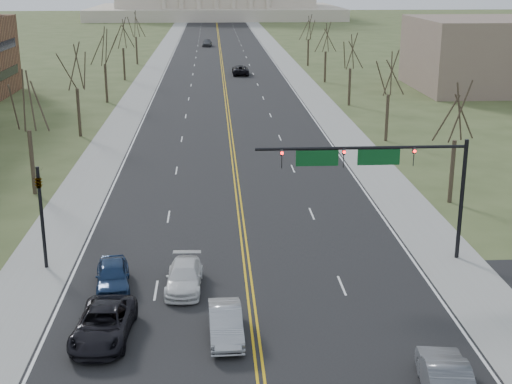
{
  "coord_description": "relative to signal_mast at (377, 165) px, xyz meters",
  "views": [
    {
      "loc": [
        -1.79,
        -24.94,
        16.24
      ],
      "look_at": [
        0.82,
        17.75,
        3.0
      ],
      "focal_mm": 50.0,
      "sensor_mm": 36.0,
      "label": 1
    }
  ],
  "objects": [
    {
      "name": "car_sb_inner_second",
      "position": [
        -10.93,
        -3.32,
        -5.09
      ],
      "size": [
        2.04,
        4.63,
        1.32
      ],
      "primitive_type": "imported",
      "rotation": [
        0.0,
        0.0,
        -0.04
      ],
      "color": "silver",
      "rests_on": "road"
    },
    {
      "name": "car_nb_outer_lead",
      "position": [
        -0.22,
        -14.15,
        -4.93
      ],
      "size": [
        2.4,
        5.16,
        1.64
      ],
      "primitive_type": "imported",
      "rotation": [
        0.0,
        0.0,
        3.0
      ],
      "color": "#53575C",
      "rests_on": "road"
    },
    {
      "name": "tree_l_4",
      "position": [
        -22.95,
        94.5,
        1.18
      ],
      "size": [
        3.96,
        3.96,
        9.0
      ],
      "color": "#33281E",
      "rests_on": "ground"
    },
    {
      "name": "car_far_sb",
      "position": [
        -10.28,
        126.8,
        -4.93
      ],
      "size": [
        2.3,
        4.95,
        1.64
      ],
      "primitive_type": "imported",
      "rotation": [
        0.0,
        0.0,
        -0.08
      ],
      "color": "#4C4E53",
      "rests_on": "road"
    },
    {
      "name": "tree_r_4",
      "position": [
        8.05,
        90.5,
        0.79
      ],
      "size": [
        3.74,
        3.74,
        8.5
      ],
      "color": "#33281E",
      "rests_on": "ground"
    },
    {
      "name": "car_sb_outer_lead",
      "position": [
        -14.45,
        -8.59,
        -5.01
      ],
      "size": [
        2.77,
        5.48,
        1.48
      ],
      "primitive_type": "imported",
      "rotation": [
        0.0,
        0.0,
        -0.06
      ],
      "color": "black",
      "rests_on": "road"
    },
    {
      "name": "tree_l_2",
      "position": [
        -22.95,
        54.5,
        1.18
      ],
      "size": [
        3.96,
        3.96,
        9.0
      ],
      "color": "#33281E",
      "rests_on": "ground"
    },
    {
      "name": "edge_line_right",
      "position": [
        2.35,
        96.5,
        -5.75
      ],
      "size": [
        0.15,
        380.0,
        0.01
      ],
      "primitive_type": "cube",
      "color": "silver",
      "rests_on": "road"
    },
    {
      "name": "tree_l_0",
      "position": [
        -22.95,
        14.5,
        1.18
      ],
      "size": [
        3.96,
        3.96,
        9.0
      ],
      "color": "#33281E",
      "rests_on": "ground"
    },
    {
      "name": "car_far_nb",
      "position": [
        -4.59,
        79.5,
        -4.96
      ],
      "size": [
        2.64,
        5.66,
        1.57
      ],
      "primitive_type": "imported",
      "rotation": [
        0.0,
        0.0,
        3.15
      ],
      "color": "black",
      "rests_on": "road"
    },
    {
      "name": "tree_l_3",
      "position": [
        -22.95,
        74.5,
        1.18
      ],
      "size": [
        3.96,
        3.96,
        9.0
      ],
      "color": "#33281E",
      "rests_on": "ground"
    },
    {
      "name": "sidewalk_left",
      "position": [
        -19.45,
        96.5,
        -5.75
      ],
      "size": [
        4.0,
        380.0,
        0.03
      ],
      "primitive_type": "cube",
      "color": "gray",
      "rests_on": "ground"
    },
    {
      "name": "car_sb_inner_lead",
      "position": [
        -8.83,
        -8.82,
        -5.04
      ],
      "size": [
        1.66,
        4.37,
        1.42
      ],
      "primitive_type": "imported",
      "rotation": [
        0.0,
        0.0,
        0.04
      ],
      "color": "#989BA0",
      "rests_on": "road"
    },
    {
      "name": "tree_r_3",
      "position": [
        8.05,
        70.5,
        0.79
      ],
      "size": [
        3.74,
        3.74,
        8.5
      ],
      "color": "#33281E",
      "rests_on": "ground"
    },
    {
      "name": "sidewalk_right",
      "position": [
        4.55,
        96.5,
        -5.75
      ],
      "size": [
        4.0,
        380.0,
        0.03
      ],
      "primitive_type": "cube",
      "color": "gray",
      "rests_on": "ground"
    },
    {
      "name": "tree_r_0",
      "position": [
        8.05,
        10.5,
        0.79
      ],
      "size": [
        3.74,
        3.74,
        8.5
      ],
      "color": "#33281E",
      "rests_on": "ground"
    },
    {
      "name": "road",
      "position": [
        -7.45,
        96.5,
        -5.76
      ],
      "size": [
        20.0,
        380.0,
        0.01
      ],
      "primitive_type": "cube",
      "color": "black",
      "rests_on": "ground"
    },
    {
      "name": "tree_r_2",
      "position": [
        8.05,
        50.5,
        0.79
      ],
      "size": [
        3.74,
        3.74,
        8.5
      ],
      "color": "#33281E",
      "rests_on": "ground"
    },
    {
      "name": "edge_line_left",
      "position": [
        -17.25,
        96.5,
        -5.75
      ],
      "size": [
        0.15,
        380.0,
        0.01
      ],
      "primitive_type": "cube",
      "color": "silver",
      "rests_on": "road"
    },
    {
      "name": "signal_left",
      "position": [
        -18.95,
        0.0,
        -2.05
      ],
      "size": [
        0.32,
        0.36,
        6.0
      ],
      "color": "black",
      "rests_on": "ground"
    },
    {
      "name": "signal_mast",
      "position": [
        0.0,
        0.0,
        0.0
      ],
      "size": [
        12.12,
        0.44,
        7.2
      ],
      "color": "black",
      "rests_on": "ground"
    },
    {
      "name": "center_line",
      "position": [
        -7.45,
        96.5,
        -5.75
      ],
      "size": [
        0.42,
        380.0,
        0.01
      ],
      "primitive_type": "cube",
      "color": "gold",
      "rests_on": "road"
    },
    {
      "name": "car_sb_outer_second",
      "position": [
        -14.74,
        -3.09,
        -5.0
      ],
      "size": [
        2.3,
        4.56,
        1.49
      ],
      "primitive_type": "imported",
      "rotation": [
        0.0,
        0.0,
        0.13
      ],
      "color": "navy",
      "rests_on": "road"
    },
    {
      "name": "tree_l_1",
      "position": [
        -22.95,
        34.5,
        1.18
      ],
      "size": [
        3.96,
        3.96,
        9.0
      ],
      "color": "#33281E",
      "rests_on": "ground"
    },
    {
      "name": "bldg_right_mass",
      "position": [
        32.55,
        62.5,
        -0.76
      ],
      "size": [
        25.0,
        20.0,
        10.0
      ],
      "primitive_type": "cube",
      "color": "#7B6357",
      "rests_on": "ground"
    },
    {
      "name": "tree_r_1",
      "position": [
        8.05,
        30.5,
        0.79
      ],
      "size": [
        3.74,
        3.74,
        8.5
      ],
      "color": "#33281E",
      "rests_on": "ground"
    },
    {
      "name": "cross_road",
      "position": [
        -7.45,
        -7.5,
        -5.76
      ],
      "size": [
        120.0,
        14.0,
        0.01
      ],
      "primitive_type": "cube",
      "color": "black",
      "rests_on": "ground"
    }
  ]
}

